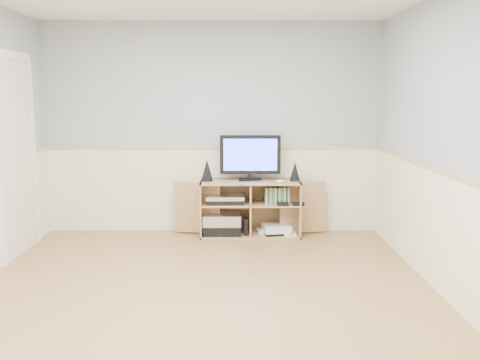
# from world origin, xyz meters

# --- Properties ---
(room) EXTENTS (4.04, 4.54, 2.54)m
(room) POSITION_xyz_m (-0.06, 0.12, 1.22)
(room) COLOR tan
(room) RESTS_ON ground
(media_cabinet) EXTENTS (1.81, 0.44, 0.65)m
(media_cabinet) POSITION_xyz_m (0.45, 2.05, 0.33)
(media_cabinet) COLOR tan
(media_cabinet) RESTS_ON floor
(monitor) EXTENTS (0.71, 0.18, 0.53)m
(monitor) POSITION_xyz_m (0.45, 2.05, 0.94)
(monitor) COLOR black
(monitor) RESTS_ON media_cabinet
(speaker_left) EXTENTS (0.14, 0.14, 0.25)m
(speaker_left) POSITION_xyz_m (-0.05, 2.02, 0.78)
(speaker_left) COLOR black
(speaker_left) RESTS_ON media_cabinet
(speaker_right) EXTENTS (0.12, 0.12, 0.22)m
(speaker_right) POSITION_xyz_m (0.98, 2.02, 0.76)
(speaker_right) COLOR black
(speaker_right) RESTS_ON media_cabinet
(keyboard) EXTENTS (0.34, 0.20, 0.01)m
(keyboard) POSITION_xyz_m (0.46, 1.86, 0.66)
(keyboard) COLOR silver
(keyboard) RESTS_ON media_cabinet
(mouse) EXTENTS (0.10, 0.07, 0.04)m
(mouse) POSITION_xyz_m (0.79, 1.86, 0.67)
(mouse) COLOR white
(mouse) RESTS_ON media_cabinet
(av_components) EXTENTS (0.52, 0.33, 0.47)m
(av_components) POSITION_xyz_m (0.14, 2.00, 0.22)
(av_components) COLOR black
(av_components) RESTS_ON media_cabinet
(game_consoles) EXTENTS (0.46, 0.31, 0.11)m
(game_consoles) POSITION_xyz_m (0.75, 1.99, 0.07)
(game_consoles) COLOR white
(game_consoles) RESTS_ON media_cabinet
(game_cases) EXTENTS (0.28, 0.13, 0.19)m
(game_cases) POSITION_xyz_m (0.76, 1.98, 0.48)
(game_cases) COLOR #3F8C3F
(game_cases) RESTS_ON media_cabinet
(wall_outlet) EXTENTS (0.12, 0.03, 0.12)m
(wall_outlet) POSITION_xyz_m (1.00, 2.23, 0.60)
(wall_outlet) COLOR white
(wall_outlet) RESTS_ON wall_back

